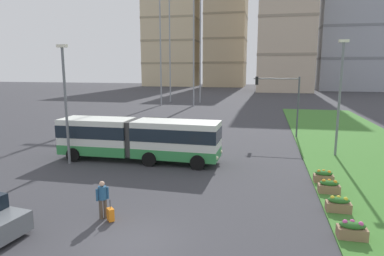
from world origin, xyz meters
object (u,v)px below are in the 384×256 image
(traffic_light_far_right, at_px, (283,95))
(articulated_bus, at_px, (139,138))
(apartment_tower_westcentre, at_px, (226,29))
(apartment_tower_centre, at_px, (286,20))
(flower_planter_1, at_px, (338,204))
(streetlight_left, at_px, (65,99))
(flower_planter_2, at_px, (329,186))
(apartment_tower_west, at_px, (172,31))
(pedestrian_crossing, at_px, (103,197))
(rolling_suitcase, at_px, (111,214))
(apartment_tower_eastcentre, at_px, (358,13))
(flower_planter_0, at_px, (352,230))
(car_maroon_sedan, at_px, (155,126))
(streetlight_median, at_px, (340,94))
(flower_planter_3, at_px, (324,176))

(traffic_light_far_right, bearing_deg, articulated_bus, -133.76)
(apartment_tower_westcentre, bearing_deg, apartment_tower_centre, -50.39)
(flower_planter_1, xyz_separation_m, apartment_tower_westcentre, (-18.03, 109.57, 20.03))
(articulated_bus, relative_size, streetlight_left, 1.45)
(flower_planter_2, xyz_separation_m, apartment_tower_west, (-38.36, 106.44, 19.66))
(apartment_tower_centre, bearing_deg, pedestrian_crossing, -97.74)
(articulated_bus, height_order, apartment_tower_centre, apartment_tower_centre)
(rolling_suitcase, relative_size, apartment_tower_west, 0.02)
(apartment_tower_centre, height_order, apartment_tower_eastcentre, apartment_tower_eastcentre)
(rolling_suitcase, relative_size, apartment_tower_centre, 0.02)
(pedestrian_crossing, bearing_deg, flower_planter_0, 1.62)
(articulated_bus, distance_m, apartment_tower_centre, 82.58)
(car_maroon_sedan, relative_size, pedestrian_crossing, 2.54)
(rolling_suitcase, relative_size, traffic_light_far_right, 0.17)
(apartment_tower_centre, bearing_deg, flower_planter_2, -91.11)
(flower_planter_2, distance_m, apartment_tower_centre, 85.67)
(flower_planter_2, bearing_deg, articulated_bus, 161.68)
(traffic_light_far_right, height_order, apartment_tower_centre, apartment_tower_centre)
(traffic_light_far_right, relative_size, streetlight_median, 0.67)
(traffic_light_far_right, bearing_deg, apartment_tower_eastcentre, 72.69)
(flower_planter_1, distance_m, traffic_light_far_right, 17.91)
(flower_planter_0, height_order, flower_planter_1, same)
(flower_planter_2, relative_size, streetlight_left, 0.13)
(pedestrian_crossing, xyz_separation_m, streetlight_left, (-6.43, 7.57, 3.54))
(streetlight_left, xyz_separation_m, streetlight_median, (18.76, 6.13, 0.24))
(car_maroon_sedan, distance_m, flower_planter_0, 23.86)
(streetlight_left, bearing_deg, traffic_light_far_right, 40.26)
(flower_planter_0, height_order, streetlight_median, streetlight_median)
(rolling_suitcase, bearing_deg, flower_planter_0, 2.84)
(streetlight_median, bearing_deg, flower_planter_0, -98.06)
(pedestrian_crossing, distance_m, flower_planter_2, 11.70)
(flower_planter_1, xyz_separation_m, streetlight_left, (-16.86, 4.72, 4.12))
(traffic_light_far_right, height_order, streetlight_left, streetlight_left)
(flower_planter_1, xyz_separation_m, streetlight_median, (1.90, 10.85, 4.36))
(traffic_light_far_right, height_order, apartment_tower_west, apartment_tower_west)
(rolling_suitcase, relative_size, streetlight_left, 0.12)
(rolling_suitcase, bearing_deg, flower_planter_2, 28.68)
(flower_planter_1, xyz_separation_m, traffic_light_far_right, (-1.84, 17.44, 3.64))
(car_maroon_sedan, bearing_deg, flower_planter_2, -44.31)
(apartment_tower_eastcentre, bearing_deg, articulated_bus, -111.39)
(flower_planter_3, bearing_deg, apartment_tower_west, 110.12)
(streetlight_left, relative_size, apartment_tower_eastcentre, 0.18)
(apartment_tower_west, bearing_deg, apartment_tower_eastcentre, -13.12)
(rolling_suitcase, bearing_deg, pedestrian_crossing, 156.04)
(car_maroon_sedan, height_order, apartment_tower_westcentre, apartment_tower_westcentre)
(pedestrian_crossing, distance_m, apartment_tower_eastcentre, 105.14)
(pedestrian_crossing, distance_m, flower_planter_0, 10.45)
(apartment_tower_westcentre, bearing_deg, apartment_tower_west, -177.97)
(flower_planter_3, bearing_deg, rolling_suitcase, -144.16)
(rolling_suitcase, relative_size, flower_planter_3, 0.88)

